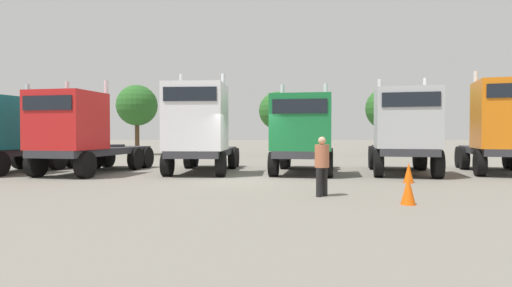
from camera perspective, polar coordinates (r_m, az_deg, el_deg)
The scene contains 12 objects.
ground at distance 15.62m, azimuth -1.43°, elevation -5.03°, with size 200.00×200.00×0.00m, color slate.
semi_truck_red at distance 18.91m, azimuth -23.28°, elevation 1.37°, with size 3.66×6.68×4.03m.
semi_truck_white at distance 17.93m, azimuth -7.86°, elevation 2.03°, with size 2.84×6.31×4.41m.
semi_truck_green at distance 17.70m, azimuth 6.51°, elevation 1.30°, with size 3.49×6.35×3.92m.
semi_truck_silver at distance 18.42m, azimuth 19.82°, elevation 1.74°, with size 3.70×6.40×4.16m.
semi_truck_orange at distance 20.31m, azimuth 31.11°, elevation 2.03°, with size 3.99×6.17×4.53m.
visitor_with_camera at distance 11.57m, azimuth 9.12°, elevation -2.54°, with size 0.57×0.57×1.66m.
traffic_cone_near at distance 15.51m, azimuth 20.38°, elevation -3.82°, with size 0.36×0.36×0.73m, color #F2590C.
traffic_cone_mid at distance 10.80m, azimuth 20.33°, elevation -6.07°, with size 0.36×0.36×0.72m, color #F2590C.
oak_far_left at distance 35.18m, azimuth -16.16°, elevation 5.06°, with size 3.33×3.33×5.74m.
oak_far_centre at distance 33.77m, azimuth 3.04°, elevation 4.52°, with size 3.10×3.10×5.18m.
oak_far_right at distance 35.06m, azimuth 17.76°, elevation 4.61°, with size 3.52×3.52×5.54m.
Camera 1 is at (0.64, -15.51, 1.74)m, focal length 28.88 mm.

